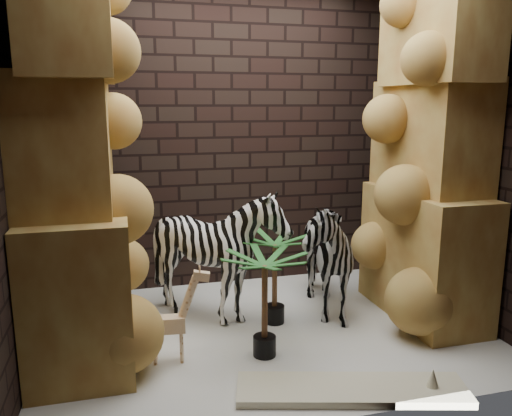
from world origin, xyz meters
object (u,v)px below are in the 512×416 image
object	(u,v)px
giraffe_toy	(167,314)
zebra_left	(218,261)
palm_back	(265,305)
surfboard	(352,390)
palm_front	(275,278)
zebra_right	(316,243)

from	to	relation	value
giraffe_toy	zebra_left	bearing A→B (deg)	58.20
zebra_left	giraffe_toy	distance (m)	0.80
giraffe_toy	palm_back	size ratio (longest dim) A/B	0.92
palm_back	surfboard	xyz separation A→B (m)	(0.40, -0.63, -0.37)
palm_front	giraffe_toy	bearing A→B (deg)	-154.61
palm_front	surfboard	world-z (taller)	palm_front
zebra_left	surfboard	bearing A→B (deg)	-70.00
zebra_left	surfboard	distance (m)	1.55
palm_front	palm_back	bearing A→B (deg)	-114.13
surfboard	palm_back	bearing A→B (deg)	137.89
palm_back	surfboard	world-z (taller)	palm_back
zebra_right	zebra_left	bearing A→B (deg)	-174.48
zebra_left	palm_front	size ratio (longest dim) A/B	1.49
giraffe_toy	surfboard	xyz separation A→B (m)	(1.10, -0.72, -0.34)
giraffe_toy	palm_front	bearing A→B (deg)	32.00
surfboard	zebra_right	bearing A→B (deg)	93.77
zebra_right	giraffe_toy	xyz separation A→B (m)	(-1.37, -0.61, -0.26)
palm_back	surfboard	bearing A→B (deg)	-57.29
surfboard	giraffe_toy	bearing A→B (deg)	161.82
zebra_right	zebra_left	distance (m)	0.89
zebra_right	palm_front	distance (m)	0.52
zebra_right	palm_back	bearing A→B (deg)	-128.24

